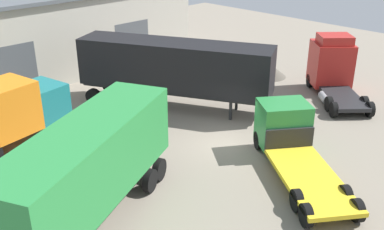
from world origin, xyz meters
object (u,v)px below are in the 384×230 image
at_px(container_trailer_green, 89,164).
at_px(box_truck_teal, 3,112).
at_px(flatbed_truck_green, 290,138).
at_px(traffic_cone, 295,113).
at_px(container_trailer_white, 174,67).
at_px(tractor_unit_red, 333,66).
at_px(oil_drum, 305,116).
at_px(gravel_pile, 268,70).

bearing_deg(container_trailer_green, box_truck_teal, -118.66).
height_order(flatbed_truck_green, traffic_cone, flatbed_truck_green).
distance_m(box_truck_teal, flatbed_truck_green, 14.50).
bearing_deg(container_trailer_white, tractor_unit_red, 31.74).
distance_m(tractor_unit_red, traffic_cone, 5.47).
relative_size(flatbed_truck_green, traffic_cone, 13.62).
bearing_deg(container_trailer_green, container_trailer_white, -173.19).
bearing_deg(container_trailer_green, oil_drum, 151.74).
relative_size(box_truck_teal, traffic_cone, 12.46).
distance_m(tractor_unit_red, oil_drum, 5.88).
relative_size(container_trailer_green, gravel_pile, 3.49).
bearing_deg(flatbed_truck_green, container_trailer_green, 110.85).
xyz_separation_m(oil_drum, traffic_cone, (0.31, 0.93, -0.19)).
relative_size(oil_drum, traffic_cone, 1.60).
height_order(container_trailer_green, box_truck_teal, container_trailer_green).
relative_size(container_trailer_green, traffic_cone, 17.23).
bearing_deg(container_trailer_green, traffic_cone, 155.51).
bearing_deg(container_trailer_white, traffic_cone, 6.33).
xyz_separation_m(container_trailer_white, gravel_pile, (9.04, -0.63, -2.14)).
bearing_deg(traffic_cone, box_truck_teal, 148.01).
bearing_deg(gravel_pile, container_trailer_green, -163.34).
xyz_separation_m(tractor_unit_red, oil_drum, (-5.51, -1.51, -1.40)).
xyz_separation_m(tractor_unit_red, container_trailer_white, (-9.30, 5.62, 0.82)).
xyz_separation_m(flatbed_truck_green, traffic_cone, (4.86, 2.80, -1.03)).
bearing_deg(container_trailer_green, gravel_pile, 171.43).
xyz_separation_m(tractor_unit_red, flatbed_truck_green, (-10.06, -3.39, -0.56)).
height_order(tractor_unit_red, flatbed_truck_green, tractor_unit_red).
height_order(tractor_unit_red, box_truck_teal, tractor_unit_red).
height_order(tractor_unit_red, traffic_cone, tractor_unit_red).
distance_m(container_trailer_green, gravel_pile, 20.21).
height_order(container_trailer_green, traffic_cone, container_trailer_green).
relative_size(container_trailer_white, gravel_pile, 4.32).
bearing_deg(tractor_unit_red, traffic_cone, 139.61).
bearing_deg(gravel_pile, container_trailer_white, 176.03).
bearing_deg(container_trailer_green, tractor_unit_red, 157.04).
bearing_deg(tractor_unit_red, container_trailer_green, 135.42).
bearing_deg(container_trailer_white, gravel_pile, 58.90).
distance_m(container_trailer_white, gravel_pile, 9.31).
xyz_separation_m(box_truck_teal, flatbed_truck_green, (8.93, -11.41, -0.59)).
distance_m(tractor_unit_red, container_trailer_white, 10.90).
xyz_separation_m(flatbed_truck_green, oil_drum, (4.55, 1.87, -0.84)).
xyz_separation_m(container_trailer_white, oil_drum, (3.79, -7.13, -2.22)).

